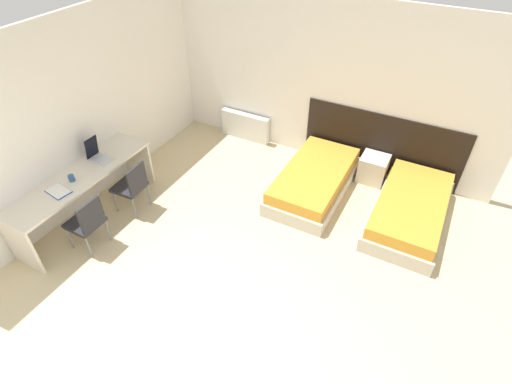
{
  "coord_description": "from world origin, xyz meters",
  "views": [
    {
      "loc": [
        2.01,
        -1.29,
        4.07
      ],
      "look_at": [
        0.0,
        2.48,
        0.55
      ],
      "focal_mm": 28.0,
      "sensor_mm": 36.0,
      "label": 1
    }
  ],
  "objects_px": {
    "nightstand": "(373,169)",
    "chair_near_laptop": "(132,185)",
    "bed_near_window": "(314,181)",
    "laptop": "(98,155)",
    "chair_near_notebook": "(87,221)",
    "bed_near_door": "(410,210)"
  },
  "relations": [
    {
      "from": "bed_near_window",
      "to": "chair_near_notebook",
      "type": "height_order",
      "value": "chair_near_notebook"
    },
    {
      "from": "laptop",
      "to": "chair_near_laptop",
      "type": "bearing_deg",
      "value": 2.03
    },
    {
      "from": "bed_near_door",
      "to": "laptop",
      "type": "bearing_deg",
      "value": -158.28
    },
    {
      "from": "bed_near_window",
      "to": "laptop",
      "type": "xyz_separation_m",
      "value": [
        -2.73,
        -1.68,
        0.63
      ]
    },
    {
      "from": "nightstand",
      "to": "chair_near_laptop",
      "type": "relative_size",
      "value": 0.54
    },
    {
      "from": "nightstand",
      "to": "laptop",
      "type": "height_order",
      "value": "laptop"
    },
    {
      "from": "bed_near_window",
      "to": "bed_near_door",
      "type": "bearing_deg",
      "value": 0.0
    },
    {
      "from": "bed_near_window",
      "to": "nightstand",
      "type": "relative_size",
      "value": 4.18
    },
    {
      "from": "bed_near_window",
      "to": "chair_near_laptop",
      "type": "xyz_separation_m",
      "value": [
        -2.2,
        -1.66,
        0.26
      ]
    },
    {
      "from": "bed_near_door",
      "to": "chair_near_notebook",
      "type": "bearing_deg",
      "value": -145.6
    },
    {
      "from": "nightstand",
      "to": "bed_near_door",
      "type": "bearing_deg",
      "value": -44.61
    },
    {
      "from": "chair_near_notebook",
      "to": "laptop",
      "type": "height_order",
      "value": "laptop"
    },
    {
      "from": "bed_near_window",
      "to": "chair_near_laptop",
      "type": "bearing_deg",
      "value": -142.96
    },
    {
      "from": "bed_near_door",
      "to": "laptop",
      "type": "relative_size",
      "value": 5.6
    },
    {
      "from": "chair_near_notebook",
      "to": "laptop",
      "type": "bearing_deg",
      "value": 122.09
    },
    {
      "from": "nightstand",
      "to": "bed_near_window",
      "type": "bearing_deg",
      "value": -135.39
    },
    {
      "from": "chair_near_laptop",
      "to": "chair_near_notebook",
      "type": "xyz_separation_m",
      "value": [
        0.0,
        -0.86,
        0.0
      ]
    },
    {
      "from": "chair_near_laptop",
      "to": "chair_near_notebook",
      "type": "bearing_deg",
      "value": -92.94
    },
    {
      "from": "nightstand",
      "to": "chair_near_laptop",
      "type": "height_order",
      "value": "chair_near_laptop"
    },
    {
      "from": "bed_near_window",
      "to": "nightstand",
      "type": "height_order",
      "value": "nightstand"
    },
    {
      "from": "bed_near_window",
      "to": "laptop",
      "type": "height_order",
      "value": "laptop"
    },
    {
      "from": "bed_near_window",
      "to": "laptop",
      "type": "bearing_deg",
      "value": -148.42
    }
  ]
}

